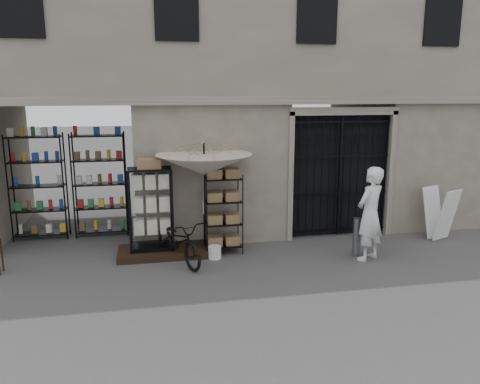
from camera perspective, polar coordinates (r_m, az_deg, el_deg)
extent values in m
plane|color=#26262A|center=(9.22, 6.66, -9.86)|extent=(80.00, 80.00, 0.00)
cube|color=gray|center=(12.45, 1.38, 17.07)|extent=(14.00, 4.00, 9.00)
cube|color=black|center=(11.25, -20.29, 1.47)|extent=(3.00, 1.70, 3.00)
cube|color=black|center=(11.79, -20.07, 0.71)|extent=(2.70, 0.50, 2.50)
cube|color=black|center=(11.46, 11.76, 2.17)|extent=(2.50, 0.06, 3.00)
cube|color=black|center=(11.33, 12.06, 1.78)|extent=(0.05, 0.05, 2.80)
cube|color=black|center=(10.25, -9.05, -7.17)|extent=(2.00, 0.90, 0.15)
cube|color=black|center=(10.24, -10.62, -6.52)|extent=(0.96, 0.70, 0.10)
cube|color=silver|center=(9.75, -11.12, -2.45)|extent=(0.80, 0.18, 1.63)
cube|color=silver|center=(10.03, -10.78, -2.59)|extent=(0.80, 0.53, 1.35)
cube|color=olive|center=(9.82, -11.01, 3.15)|extent=(0.55, 0.46, 0.19)
cube|color=black|center=(10.09, -2.10, -2.58)|extent=(0.85, 0.67, 1.75)
cube|color=olive|center=(10.11, -2.09, -2.88)|extent=(0.72, 0.54, 1.31)
cylinder|color=black|center=(9.96, -4.32, -0.91)|extent=(0.05, 0.05, 2.39)
imported|color=#BFB39F|center=(9.79, -4.41, 4.06)|extent=(2.13, 2.16, 1.61)
cylinder|color=silver|center=(9.92, -3.11, -7.35)|extent=(0.29, 0.29, 0.27)
imported|color=black|center=(9.80, -7.41, -8.51)|extent=(0.94, 1.09, 1.75)
cylinder|color=slate|center=(10.27, 14.01, -5.34)|extent=(0.18, 0.18, 0.84)
imported|color=silver|center=(10.26, 15.24, -7.89)|extent=(1.65, 2.04, 0.47)
cube|color=silver|center=(11.88, 23.94, -2.60)|extent=(0.64, 0.48, 1.21)
cube|color=silver|center=(12.07, 22.45, -2.24)|extent=(0.64, 0.48, 1.21)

